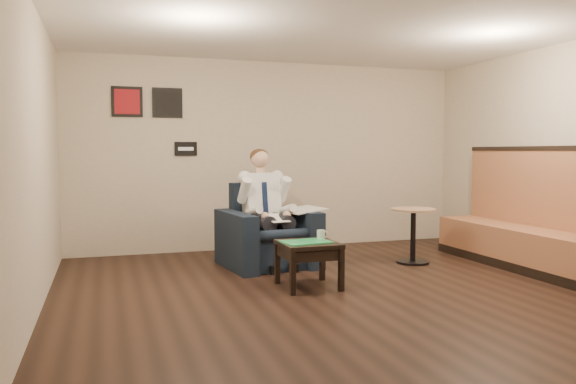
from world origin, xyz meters
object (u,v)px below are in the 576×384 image
object	(u,v)px
coffee_mug	(321,235)
cafe_table	(413,236)
armchair	(268,225)
smartphone	(307,239)
green_folder	(306,242)
seated_man	(272,211)
side_table	(308,265)
banquette	(531,209)

from	to	relation	value
coffee_mug	cafe_table	world-z (taller)	cafe_table
armchair	smartphone	distance (m)	1.06
armchair	coffee_mug	xyz separation A→B (m)	(0.29, -1.09, 0.02)
coffee_mug	green_folder	bearing A→B (deg)	-146.15
seated_man	side_table	bearing A→B (deg)	-92.83
coffee_mug	smartphone	bearing A→B (deg)	163.05
seated_man	green_folder	xyz separation A→B (m)	(0.05, -1.11, -0.22)
coffee_mug	banquette	bearing A→B (deg)	-2.08
smartphone	banquette	xyz separation A→B (m)	(2.89, -0.14, 0.25)
armchair	side_table	xyz separation A→B (m)	(0.10, -1.22, -0.28)
seated_man	banquette	distance (m)	3.21
smartphone	green_folder	bearing A→B (deg)	-103.96
armchair	green_folder	xyz separation A→B (m)	(0.06, -1.25, -0.03)
seated_man	coffee_mug	world-z (taller)	seated_man
armchair	banquette	xyz separation A→B (m)	(3.04, -1.19, 0.23)
seated_man	side_table	distance (m)	1.19
banquette	cafe_table	world-z (taller)	banquette
seated_man	coffee_mug	size ratio (longest dim) A/B	13.82
green_folder	smartphone	distance (m)	0.22
coffee_mug	cafe_table	size ratio (longest dim) A/B	0.14
cafe_table	banquette	bearing A→B (deg)	-33.33
coffee_mug	side_table	bearing A→B (deg)	-146.15
seated_man	smartphone	world-z (taller)	seated_man
seated_man	banquette	xyz separation A→B (m)	(3.03, -1.06, 0.03)
armchair	seated_man	size ratio (longest dim) A/B	0.75
armchair	coffee_mug	bearing A→B (deg)	-82.01
side_table	smartphone	world-z (taller)	smartphone
side_table	cafe_table	size ratio (longest dim) A/B	0.83
smartphone	coffee_mug	bearing A→B (deg)	-7.10
coffee_mug	smartphone	xyz separation A→B (m)	(-0.14, 0.04, -0.05)
side_table	green_folder	world-z (taller)	green_folder
seated_man	coffee_mug	distance (m)	1.01
armchair	smartphone	bearing A→B (deg)	-88.85
seated_man	smartphone	bearing A→B (deg)	-88.67
coffee_mug	banquette	xyz separation A→B (m)	(2.75, -0.10, 0.21)
seated_man	side_table	world-z (taller)	seated_man
side_table	banquette	bearing A→B (deg)	0.61
coffee_mug	cafe_table	xyz separation A→B (m)	(1.56, 0.68, -0.18)
armchair	side_table	size ratio (longest dim) A/B	1.80
armchair	green_folder	world-z (taller)	armchair
green_folder	armchair	bearing A→B (deg)	92.97
armchair	seated_man	distance (m)	0.24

